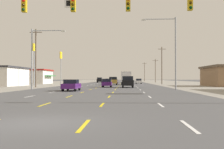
% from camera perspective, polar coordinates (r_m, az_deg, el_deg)
% --- Properties ---
extents(ground_plane, '(572.00, 572.00, 0.00)m').
position_cam_1_polar(ground_plane, '(76.03, 0.31, -2.00)').
color(ground_plane, '#4C4C4F').
extents(lot_apron_left, '(28.00, 440.00, 0.01)m').
position_cam_1_polar(lot_apron_left, '(80.92, -17.49, -1.89)').
color(lot_apron_left, gray).
rests_on(lot_apron_left, ground).
extents(lot_apron_right, '(28.00, 440.00, 0.01)m').
position_cam_1_polar(lot_apron_right, '(78.98, 18.57, -1.91)').
color(lot_apron_right, gray).
rests_on(lot_apron_right, ground).
extents(lane_markings, '(10.64, 227.60, 0.01)m').
position_cam_1_polar(lane_markings, '(114.50, 1.11, -1.60)').
color(lane_markings, white).
rests_on(lane_markings, ground).
extents(signal_span_wire, '(27.67, 0.53, 8.50)m').
position_cam_1_polar(signal_span_wire, '(18.88, -5.70, 9.28)').
color(signal_span_wire, brown).
rests_on(signal_span_wire, ground).
extents(sedan_inner_left_nearest, '(1.80, 4.50, 1.46)m').
position_cam_1_polar(sedan_inner_left_nearest, '(36.39, -8.20, -2.11)').
color(sedan_inner_left_nearest, '#4C196B').
rests_on(sedan_inner_left_nearest, ground).
extents(suv_inner_right_near, '(1.98, 4.90, 1.98)m').
position_cam_1_polar(suv_inner_right_near, '(49.44, 3.19, -1.45)').
color(suv_inner_right_near, black).
rests_on(suv_inner_right_near, ground).
extents(hatchback_center_turn_mid, '(1.72, 3.90, 1.54)m').
position_cam_1_polar(hatchback_center_turn_mid, '(51.56, -1.03, -1.70)').
color(hatchback_center_turn_mid, '#4C196B').
rests_on(hatchback_center_turn_mid, ground).
extents(suv_center_turn_midfar, '(1.98, 4.90, 1.98)m').
position_cam_1_polar(suv_center_turn_midfar, '(69.50, 0.25, -1.27)').
color(suv_center_turn_midfar, '#B28C33').
rests_on(suv_center_turn_midfar, ground).
extents(box_truck_inner_right_far, '(2.40, 7.20, 3.23)m').
position_cam_1_polar(box_truck_inner_right_far, '(69.60, 2.87, -0.60)').
color(box_truck_inner_right_far, '#4C196B').
rests_on(box_truck_inner_right_far, ground).
extents(hatchback_far_right_farther, '(1.72, 3.90, 1.54)m').
position_cam_1_polar(hatchback_far_right_farther, '(86.08, 5.40, -1.34)').
color(hatchback_far_right_farther, white).
rests_on(hatchback_far_right_farther, ground).
extents(sedan_center_turn_farthest, '(1.80, 4.50, 1.46)m').
position_cam_1_polar(sedan_center_turn_farthest, '(90.23, 0.59, -1.33)').
color(sedan_center_turn_farthest, '#4C196B').
rests_on(sedan_center_turn_farthest, ground).
extents(suv_far_left_distant_a, '(1.98, 4.90, 1.98)m').
position_cam_1_polar(suv_far_left_distant_a, '(110.20, -2.50, -1.10)').
color(suv_far_left_distant_a, black).
rests_on(suv_far_left_distant_a, ground).
extents(hatchback_inner_left_distant_b, '(1.72, 3.90, 1.54)m').
position_cam_1_polar(hatchback_inner_left_distant_b, '(111.34, -0.83, -1.22)').
color(hatchback_inner_left_distant_b, black).
rests_on(hatchback_inner_left_distant_b, ground).
extents(suv_inner_right_distant_c, '(1.98, 4.90, 1.98)m').
position_cam_1_polar(suv_inner_right_distant_c, '(112.94, 2.85, -1.09)').
color(suv_inner_right_distant_c, white).
rests_on(suv_inner_right_distant_c, ground).
extents(storefront_left_row_2, '(13.82, 11.31, 4.28)m').
position_cam_1_polar(storefront_left_row_2, '(87.96, -16.56, -0.40)').
color(storefront_left_row_2, silver).
rests_on(storefront_left_row_2, ground).
extents(pole_sign_left_row_1, '(0.24, 2.09, 8.96)m').
position_cam_1_polar(pole_sign_left_row_1, '(62.32, -15.39, 3.99)').
color(pole_sign_left_row_1, gray).
rests_on(pole_sign_left_row_1, ground).
extents(pole_sign_left_row_2, '(0.24, 2.51, 9.85)m').
position_cam_1_polar(pole_sign_left_row_2, '(89.04, -10.27, 3.13)').
color(pole_sign_left_row_2, gray).
rests_on(pole_sign_left_row_2, ground).
extents(streetlight_left_row_0, '(4.89, 0.26, 8.66)m').
position_cam_1_polar(streetlight_left_row_0, '(41.67, -15.11, 4.14)').
color(streetlight_left_row_0, gray).
rests_on(streetlight_left_row_0, ground).
extents(streetlight_right_row_0, '(4.81, 0.26, 10.14)m').
position_cam_1_polar(streetlight_right_row_0, '(40.30, 12.00, 5.39)').
color(streetlight_right_row_0, gray).
rests_on(streetlight_right_row_0, ground).
extents(utility_pole_left_row_0, '(2.20, 0.26, 10.46)m').
position_cam_1_polar(utility_pole_left_row_0, '(52.36, -15.14, 3.43)').
color(utility_pole_left_row_0, brown).
rests_on(utility_pole_left_row_0, ground).
extents(utility_pole_right_row_1, '(2.20, 0.26, 10.45)m').
position_cam_1_polar(utility_pole_right_row_1, '(80.36, 10.03, 1.94)').
color(utility_pole_right_row_1, brown).
rests_on(utility_pole_right_row_1, ground).
extents(utility_pole_right_row_2, '(2.20, 0.26, 9.36)m').
position_cam_1_polar(utility_pole_right_row_2, '(113.84, 8.74, 0.86)').
color(utility_pole_right_row_2, brown).
rests_on(utility_pole_right_row_2, ground).
extents(utility_pole_right_row_3, '(2.20, 0.26, 10.24)m').
position_cam_1_polar(utility_pole_right_row_3, '(153.48, 6.58, 0.59)').
color(utility_pole_right_row_3, brown).
rests_on(utility_pole_right_row_3, ground).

